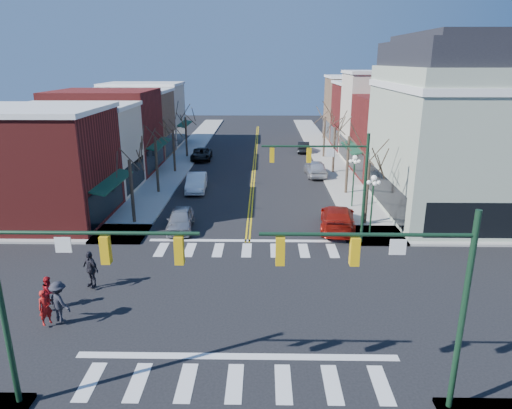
{
  "coord_description": "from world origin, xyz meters",
  "views": [
    {
      "loc": [
        1.02,
        -20.27,
        11.41
      ],
      "look_at": [
        0.57,
        6.92,
        2.8
      ],
      "focal_mm": 32.0,
      "sensor_mm": 36.0,
      "label": 1
    }
  ],
  "objects_px": {
    "car_left_near": "(180,220)",
    "car_right_mid": "(316,168)",
    "pedestrian_dark_a": "(90,269)",
    "victorian_corner": "(469,126)",
    "car_left_mid": "(196,182)",
    "car_right_far": "(303,147)",
    "pedestrian_red_a": "(45,307)",
    "pedestrian_red_b": "(49,291)",
    "pedestrian_dark_b": "(59,302)",
    "lamppost_corner": "(373,195)",
    "lamppost_midblock": "(354,172)",
    "car_right_near": "(337,218)",
    "car_left_far": "(201,154)"
  },
  "relations": [
    {
      "from": "car_left_near",
      "to": "car_left_mid",
      "type": "height_order",
      "value": "car_left_mid"
    },
    {
      "from": "pedestrian_red_a",
      "to": "pedestrian_dark_b",
      "type": "height_order",
      "value": "pedestrian_dark_b"
    },
    {
      "from": "victorian_corner",
      "to": "car_left_near",
      "type": "xyz_separation_m",
      "value": [
        -21.3,
        -4.66,
        -5.92
      ]
    },
    {
      "from": "pedestrian_dark_b",
      "to": "car_left_mid",
      "type": "bearing_deg",
      "value": -67.32
    },
    {
      "from": "car_right_near",
      "to": "pedestrian_red_b",
      "type": "height_order",
      "value": "pedestrian_red_b"
    },
    {
      "from": "pedestrian_dark_a",
      "to": "car_right_far",
      "type": "bearing_deg",
      "value": 102.85
    },
    {
      "from": "car_right_mid",
      "to": "pedestrian_dark_a",
      "type": "bearing_deg",
      "value": 57.59
    },
    {
      "from": "lamppost_corner",
      "to": "pedestrian_red_b",
      "type": "bearing_deg",
      "value": -151.32
    },
    {
      "from": "victorian_corner",
      "to": "car_left_far",
      "type": "xyz_separation_m",
      "value": [
        -22.9,
        18.93,
        -5.97
      ]
    },
    {
      "from": "victorian_corner",
      "to": "pedestrian_dark_a",
      "type": "height_order",
      "value": "victorian_corner"
    },
    {
      "from": "pedestrian_red_a",
      "to": "pedestrian_red_b",
      "type": "xyz_separation_m",
      "value": [
        -0.55,
        1.57,
        -0.05
      ]
    },
    {
      "from": "victorian_corner",
      "to": "car_right_far",
      "type": "distance_m",
      "value": 26.78
    },
    {
      "from": "lamppost_corner",
      "to": "car_left_mid",
      "type": "distance_m",
      "value": 17.61
    },
    {
      "from": "car_right_near",
      "to": "car_right_far",
      "type": "xyz_separation_m",
      "value": [
        -0.04,
        28.42,
        -0.14
      ]
    },
    {
      "from": "lamppost_corner",
      "to": "pedestrian_dark_b",
      "type": "relative_size",
      "value": 2.23
    },
    {
      "from": "car_right_far",
      "to": "pedestrian_dark_a",
      "type": "relative_size",
      "value": 2.16
    },
    {
      "from": "pedestrian_dark_b",
      "to": "victorian_corner",
      "type": "bearing_deg",
      "value": -115.25
    },
    {
      "from": "car_right_mid",
      "to": "car_left_mid",
      "type": "bearing_deg",
      "value": 24.32
    },
    {
      "from": "car_left_near",
      "to": "car_right_far",
      "type": "height_order",
      "value": "car_left_near"
    },
    {
      "from": "victorian_corner",
      "to": "car_left_near",
      "type": "height_order",
      "value": "victorian_corner"
    },
    {
      "from": "pedestrian_dark_b",
      "to": "lamppost_midblock",
      "type": "bearing_deg",
      "value": -102.86
    },
    {
      "from": "car_left_mid",
      "to": "pedestrian_dark_a",
      "type": "bearing_deg",
      "value": -101.81
    },
    {
      "from": "pedestrian_red_b",
      "to": "victorian_corner",
      "type": "bearing_deg",
      "value": -64.79
    },
    {
      "from": "car_right_near",
      "to": "pedestrian_red_b",
      "type": "distance_m",
      "value": 18.99
    },
    {
      "from": "pedestrian_dark_a",
      "to": "pedestrian_dark_b",
      "type": "height_order",
      "value": "pedestrian_dark_a"
    },
    {
      "from": "lamppost_midblock",
      "to": "car_right_near",
      "type": "bearing_deg",
      "value": -111.52
    },
    {
      "from": "car_left_mid",
      "to": "car_right_far",
      "type": "xyz_separation_m",
      "value": [
        11.3,
        18.64,
        -0.1
      ]
    },
    {
      "from": "car_left_near",
      "to": "car_right_mid",
      "type": "xyz_separation_m",
      "value": [
        11.2,
        15.76,
        0.1
      ]
    },
    {
      "from": "lamppost_corner",
      "to": "pedestrian_dark_a",
      "type": "bearing_deg",
      "value": -155.08
    },
    {
      "from": "car_left_mid",
      "to": "car_right_far",
      "type": "distance_m",
      "value": 21.8
    },
    {
      "from": "lamppost_midblock",
      "to": "car_left_near",
      "type": "distance_m",
      "value": 14.16
    },
    {
      "from": "car_right_far",
      "to": "pedestrian_dark_b",
      "type": "xyz_separation_m",
      "value": [
        -14.3,
        -40.82,
        0.43
      ]
    },
    {
      "from": "victorian_corner",
      "to": "car_left_near",
      "type": "relative_size",
      "value": 3.29
    },
    {
      "from": "pedestrian_dark_a",
      "to": "victorian_corner",
      "type": "bearing_deg",
      "value": 62.4
    },
    {
      "from": "victorian_corner",
      "to": "pedestrian_red_a",
      "type": "bearing_deg",
      "value": -145.81
    },
    {
      "from": "car_left_far",
      "to": "pedestrian_red_a",
      "type": "distance_m",
      "value": 36.06
    },
    {
      "from": "car_right_near",
      "to": "pedestrian_red_a",
      "type": "height_order",
      "value": "pedestrian_red_a"
    },
    {
      "from": "car_left_near",
      "to": "car_right_mid",
      "type": "distance_m",
      "value": 19.33
    },
    {
      "from": "car_left_mid",
      "to": "car_right_far",
      "type": "relative_size",
      "value": 1.14
    },
    {
      "from": "car_right_far",
      "to": "car_right_near",
      "type": "bearing_deg",
      "value": 93.69
    },
    {
      "from": "lamppost_midblock",
      "to": "car_right_far",
      "type": "xyz_separation_m",
      "value": [
        -1.98,
        23.5,
        -2.27
      ]
    },
    {
      "from": "car_right_mid",
      "to": "pedestrian_red_b",
      "type": "relative_size",
      "value": 3.2
    },
    {
      "from": "pedestrian_dark_b",
      "to": "lamppost_corner",
      "type": "bearing_deg",
      "value": -116.03
    },
    {
      "from": "car_right_mid",
      "to": "car_right_far",
      "type": "bearing_deg",
      "value": -91.42
    },
    {
      "from": "car_left_near",
      "to": "pedestrian_dark_a",
      "type": "bearing_deg",
      "value": -113.64
    },
    {
      "from": "pedestrian_dark_b",
      "to": "pedestrian_red_b",
      "type": "bearing_deg",
      "value": -20.17
    },
    {
      "from": "pedestrian_dark_b",
      "to": "car_left_far",
      "type": "bearing_deg",
      "value": -62.32
    },
    {
      "from": "lamppost_corner",
      "to": "car_right_mid",
      "type": "bearing_deg",
      "value": 96.01
    },
    {
      "from": "car_right_far",
      "to": "lamppost_midblock",
      "type": "bearing_deg",
      "value": 98.43
    },
    {
      "from": "lamppost_midblock",
      "to": "car_right_far",
      "type": "relative_size",
      "value": 1.03
    }
  ]
}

